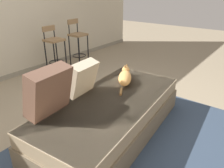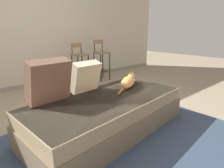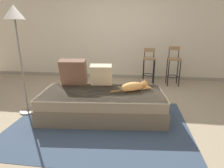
% 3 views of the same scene
% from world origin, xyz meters
% --- Properties ---
extents(ground_plane, '(16.00, 16.00, 0.00)m').
position_xyz_m(ground_plane, '(0.00, 0.00, 0.00)').
color(ground_plane, gray).
rests_on(ground_plane, ground).
extents(wall_back_panel, '(8.00, 0.10, 2.60)m').
position_xyz_m(wall_back_panel, '(0.00, 2.25, 1.30)').
color(wall_back_panel, beige).
rests_on(wall_back_panel, ground).
extents(wall_baseboard_trim, '(8.00, 0.02, 0.09)m').
position_xyz_m(wall_baseboard_trim, '(0.00, 2.20, 0.04)').
color(wall_baseboard_trim, gray).
rests_on(wall_baseboard_trim, ground).
extents(area_rug, '(2.76, 2.04, 0.01)m').
position_xyz_m(area_rug, '(0.00, -0.70, 0.00)').
color(area_rug, '#334256').
rests_on(area_rug, ground).
extents(couch, '(2.13, 1.12, 0.44)m').
position_xyz_m(couch, '(0.00, -0.40, 0.22)').
color(couch, '#766750').
rests_on(couch, ground).
extents(throw_pillow_corner, '(0.50, 0.32, 0.50)m').
position_xyz_m(throw_pillow_corner, '(-0.60, -0.08, 0.69)').
color(throw_pillow_corner, brown).
rests_on(throw_pillow_corner, couch).
extents(throw_pillow_middle, '(0.41, 0.29, 0.41)m').
position_xyz_m(throw_pillow_middle, '(-0.08, -0.03, 0.64)').
color(throw_pillow_middle, beige).
rests_on(throw_pillow_middle, couch).
extents(cat, '(0.68, 0.41, 0.19)m').
position_xyz_m(cat, '(0.52, -0.24, 0.51)').
color(cat, tan).
rests_on(cat, couch).
extents(bar_stool_near_window, '(0.32, 0.32, 0.95)m').
position_xyz_m(bar_stool_near_window, '(0.87, 1.65, 0.57)').
color(bar_stool_near_window, black).
rests_on(bar_stool_near_window, ground).
extents(bar_stool_by_doorway, '(0.32, 0.32, 1.00)m').
position_xyz_m(bar_stool_by_doorway, '(1.50, 1.65, 0.57)').
color(bar_stool_by_doorway, black).
rests_on(bar_stool_by_doorway, ground).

